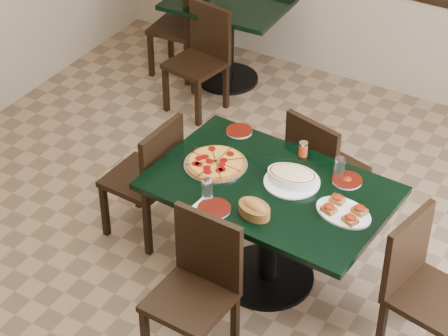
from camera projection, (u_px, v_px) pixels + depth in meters
The scene contains 20 objects.
floor at pixel (209, 274), 5.64m from camera, with size 5.50×5.50×0.00m, color #83674C.
main_table at pixel (269, 209), 5.27m from camera, with size 1.46×0.99×0.75m.
back_table at pixel (228, 26), 7.31m from camera, with size 1.00×0.75×0.75m.
chair_far at pixel (320, 166), 5.74m from camera, with size 0.51×0.51×0.90m.
chair_near at pixel (198, 282), 4.84m from camera, with size 0.44×0.44×0.91m.
chair_right at pixel (420, 281), 4.85m from camera, with size 0.50×0.50×0.91m.
chair_left at pixel (150, 174), 5.67m from camera, with size 0.44×0.44×0.90m.
back_chair_near at pixel (202, 53), 7.01m from camera, with size 0.47×0.47×0.88m.
back_chair_left at pixel (186, 22), 7.43m from camera, with size 0.45×0.45×0.89m.
pepperoni_pizza at pixel (216, 163), 5.31m from camera, with size 0.39×0.39×0.04m.
lasagna_casserole at pixel (292, 177), 5.16m from camera, with size 0.34×0.34×0.09m.
bread_basket at pixel (254, 209), 4.92m from camera, with size 0.24×0.20×0.09m.
bruschetta_platter at pixel (344, 210), 4.94m from camera, with size 0.39×0.30×0.05m.
side_plate_near at pixel (214, 209), 4.97m from camera, with size 0.19×0.19×0.02m.
side_plate_far_r at pixel (347, 180), 5.19m from camera, with size 0.18×0.18×0.03m.
side_plate_far_l at pixel (239, 131), 5.62m from camera, with size 0.17×0.17×0.02m.
napkin_setting at pixel (209, 206), 5.00m from camera, with size 0.17×0.17×0.01m.
water_glass_a at pixel (339, 168), 5.19m from camera, with size 0.06×0.06×0.14m, color white.
water_glass_b at pixel (207, 190), 5.02m from camera, with size 0.06×0.06×0.14m, color white.
pepper_shaker at pixel (303, 149), 5.38m from camera, with size 0.06×0.06×0.10m.
Camera 1 is at (2.19, -3.52, 3.88)m, focal length 70.00 mm.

